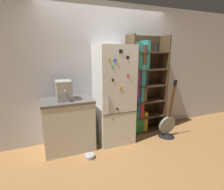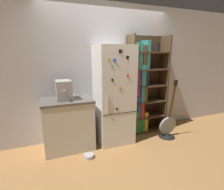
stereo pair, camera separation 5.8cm
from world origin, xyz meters
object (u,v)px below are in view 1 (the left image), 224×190
(guitar, at_px, (167,129))
(refrigerator, at_px, (114,95))
(bookshelf, at_px, (141,88))
(espresso_machine, at_px, (64,90))
(pet_bowl, at_px, (90,156))

(guitar, bearing_deg, refrigerator, 163.81)
(refrigerator, distance_m, bookshelf, 0.71)
(refrigerator, bearing_deg, espresso_machine, 179.78)
(guitar, distance_m, pet_bowl, 1.68)
(guitar, relative_size, pet_bowl, 7.16)
(bookshelf, relative_size, espresso_machine, 5.52)
(bookshelf, height_order, pet_bowl, bookshelf)
(bookshelf, height_order, guitar, bookshelf)
(guitar, bearing_deg, pet_bowl, -175.23)
(espresso_machine, bearing_deg, guitar, -9.01)
(espresso_machine, distance_m, pet_bowl, 1.17)
(refrigerator, distance_m, guitar, 1.32)
(refrigerator, height_order, bookshelf, bookshelf)
(espresso_machine, height_order, pet_bowl, espresso_machine)
(refrigerator, relative_size, espresso_machine, 4.96)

